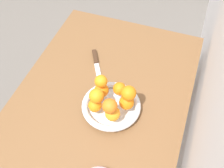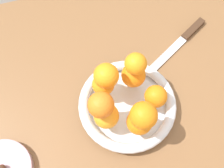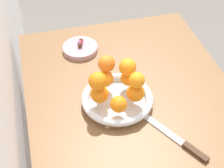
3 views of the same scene
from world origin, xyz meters
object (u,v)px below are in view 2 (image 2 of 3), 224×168
orange_6 (101,105)px  orange_8 (106,76)px  orange_3 (106,116)px  fruit_bowl (127,105)px  orange_7 (136,64)px  knife (180,42)px  dining_table (132,95)px  orange_4 (139,122)px  orange_5 (144,115)px  orange_0 (156,96)px  orange_2 (103,84)px  orange_1 (133,75)px

orange_6 → orange_8: bearing=-115.0°
orange_3 → orange_6: size_ratio=1.02×
fruit_bowl → orange_7: 0.13m
orange_7 → knife: 0.24m
fruit_bowl → dining_table: bearing=-122.5°
dining_table → orange_4: orange_4 is taller
orange_4 → orange_8: orange_8 is taller
orange_5 → orange_0: bearing=-136.2°
orange_4 → orange_5: (-0.00, 0.00, 0.06)m
orange_0 → orange_6: bearing=2.5°
orange_2 → orange_8: bearing=136.3°
fruit_bowl → orange_4: bearing=96.2°
orange_5 → orange_3: bearing=-29.6°
orange_4 → knife: (-0.20, -0.21, -0.07)m
orange_4 → dining_table: bearing=-104.7°
orange_0 → orange_3: orange_3 is taller
fruit_bowl → orange_0: (-0.07, 0.01, 0.05)m
orange_3 → orange_8: bearing=-106.4°
fruit_bowl → orange_0: size_ratio=4.45×
fruit_bowl → orange_6: size_ratio=4.22×
orange_8 → orange_7: bearing=-172.9°
orange_4 → orange_6: bearing=-29.3°
orange_3 → orange_6: orange_6 is taller
fruit_bowl → orange_0: bearing=168.2°
orange_3 → orange_5: 0.10m
orange_3 → orange_6: bearing=-42.9°
orange_7 → orange_8: orange_8 is taller
orange_1 → orange_5: 0.14m
dining_table → orange_0: 0.18m
orange_7 → orange_8: 0.07m
orange_3 → orange_8: (-0.02, -0.07, 0.06)m
orange_8 → orange_6: bearing=65.0°
orange_1 → orange_5: bearing=79.7°
knife → orange_0: bearing=48.2°
orange_8 → knife: bearing=-158.0°
orange_3 → orange_7: size_ratio=1.14×
orange_1 → orange_5: size_ratio=1.01×
orange_1 → knife: (-0.18, -0.09, -0.07)m
orange_2 → orange_3: 0.08m
orange_7 → orange_6: bearing=35.8°
orange_5 → fruit_bowl: bearing=-82.7°
dining_table → orange_6: orange_6 is taller
orange_5 → orange_6: bearing=-31.3°
orange_6 → orange_7: bearing=-144.2°
orange_6 → orange_8: 0.07m
orange_6 → knife: 0.35m
fruit_bowl → orange_6: (0.07, 0.02, 0.11)m
orange_2 → orange_7: 0.10m
dining_table → orange_8: 0.23m
orange_0 → orange_6: size_ratio=0.95×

